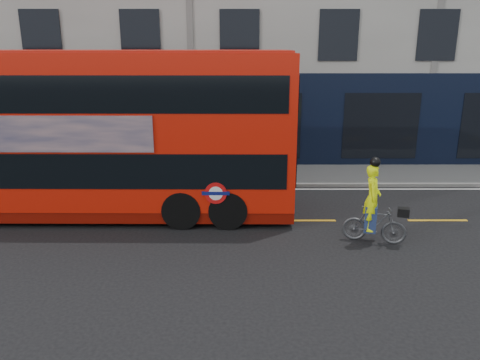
{
  "coord_description": "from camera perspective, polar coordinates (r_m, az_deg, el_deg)",
  "views": [
    {
      "loc": [
        1.97,
        -11.75,
        5.11
      ],
      "look_at": [
        2.0,
        1.6,
        1.25
      ],
      "focal_mm": 35.0,
      "sensor_mm": 36.0,
      "label": 1
    }
  ],
  "objects": [
    {
      "name": "ground",
      "position": [
        12.97,
        -8.94,
        -7.31
      ],
      "size": [
        120.0,
        120.0,
        0.0
      ],
      "primitive_type": "plane",
      "color": "black",
      "rests_on": "ground"
    },
    {
      "name": "pavement",
      "position": [
        19.04,
        -6.08,
        0.63
      ],
      "size": [
        60.0,
        3.0,
        0.12
      ],
      "primitive_type": "cube",
      "color": "slate",
      "rests_on": "ground"
    },
    {
      "name": "kerb",
      "position": [
        17.61,
        -6.56,
        -0.65
      ],
      "size": [
        60.0,
        0.12,
        0.13
      ],
      "primitive_type": "cube",
      "color": "slate",
      "rests_on": "ground"
    },
    {
      "name": "road_edge_line",
      "position": [
        17.34,
        -6.66,
        -1.13
      ],
      "size": [
        58.0,
        0.1,
        0.01
      ],
      "primitive_type": "cube",
      "color": "silver",
      "rests_on": "ground"
    },
    {
      "name": "lane_dashes",
      "position": [
        14.34,
        -8.06,
        -4.92
      ],
      "size": [
        58.0,
        0.12,
        0.01
      ],
      "primitive_type": null,
      "color": "gold",
      "rests_on": "ground"
    },
    {
      "name": "bus",
      "position": [
        14.88,
        -17.81,
        5.44
      ],
      "size": [
        12.38,
        2.97,
        4.98
      ],
      "rotation": [
        0.0,
        0.0,
        -0.01
      ],
      "color": "red",
      "rests_on": "ground"
    },
    {
      "name": "cyclist",
      "position": [
        12.94,
        15.98,
        -4.02
      ],
      "size": [
        1.74,
        0.94,
        2.35
      ],
      "rotation": [
        0.0,
        0.0,
        -0.29
      ],
      "color": "#45464A",
      "rests_on": "ground"
    }
  ]
}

